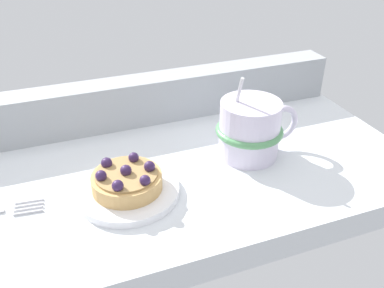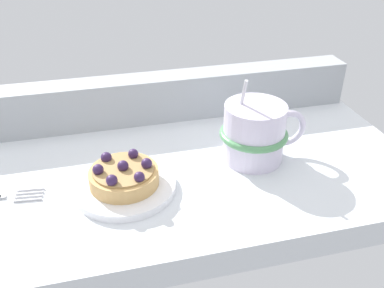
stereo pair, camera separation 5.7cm
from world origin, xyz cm
name	(u,v)px [view 2 (the right image)]	position (x,y,z in cm)	size (l,w,h in cm)	color
ground_plane	(151,180)	(0.00, 0.00, -1.94)	(76.56, 35.65, 3.89)	silver
window_rail_back	(135,100)	(0.00, 15.31, 3.79)	(75.03, 5.04, 7.58)	#9EA3A8
dessert_plate	(125,187)	(-4.04, -3.98, 0.49)	(13.36, 13.36, 1.04)	white
raspberry_tart	(124,175)	(-4.05, -3.99, 2.33)	(9.03, 9.03, 3.49)	tan
coffee_mug	(255,133)	(15.13, -0.82, 4.27)	(12.98, 9.82, 12.57)	silver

